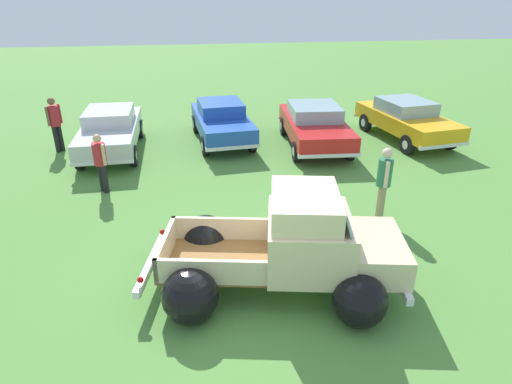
{
  "coord_description": "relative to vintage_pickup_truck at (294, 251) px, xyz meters",
  "views": [
    {
      "loc": [
        -1.32,
        -6.53,
        5.05
      ],
      "look_at": [
        0.0,
        1.88,
        1.07
      ],
      "focal_mm": 30.48,
      "sensor_mm": 36.0,
      "label": 1
    }
  ],
  "objects": [
    {
      "name": "show_car_2",
      "position": [
        2.6,
        7.75,
        0.03
      ],
      "size": [
        2.25,
        4.65,
        1.43
      ],
      "rotation": [
        0.0,
        0.0,
        -1.64
      ],
      "color": "black",
      "rests_on": "ground"
    },
    {
      "name": "spectator_1",
      "position": [
        -6.14,
        8.52,
        0.31
      ],
      "size": [
        0.48,
        0.48,
        1.85
      ],
      "rotation": [
        0.0,
        0.0,
        2.39
      ],
      "color": "black",
      "rests_on": "ground"
    },
    {
      "name": "show_car_3",
      "position": [
        6.11,
        7.96,
        0.03
      ],
      "size": [
        2.44,
        4.59,
        1.43
      ],
      "rotation": [
        0.0,
        0.0,
        -1.44
      ],
      "color": "black",
      "rests_on": "ground"
    },
    {
      "name": "show_car_0",
      "position": [
        -4.35,
        8.24,
        0.03
      ],
      "size": [
        1.89,
        4.59,
        1.43
      ],
      "rotation": [
        0.0,
        0.0,
        -1.55
      ],
      "color": "black",
      "rests_on": "ground"
    },
    {
      "name": "lane_cone_0",
      "position": [
        1.6,
        2.77,
        -0.45
      ],
      "size": [
        0.36,
        0.36,
        0.63
      ],
      "color": "black",
      "rests_on": "ground"
    },
    {
      "name": "ground_plane",
      "position": [
        -0.38,
        0.08,
        -0.76
      ],
      "size": [
        80.0,
        80.0,
        0.0
      ],
      "primitive_type": "plane",
      "color": "#548C3D"
    },
    {
      "name": "spectator_0",
      "position": [
        2.69,
        2.26,
        0.27
      ],
      "size": [
        0.41,
        0.54,
        1.8
      ],
      "rotation": [
        0.0,
        0.0,
        2.9
      ],
      "color": "gray",
      "rests_on": "ground"
    },
    {
      "name": "show_car_1",
      "position": [
        -0.56,
        8.78,
        0.02
      ],
      "size": [
        2.13,
        4.35,
        1.43
      ],
      "rotation": [
        0.0,
        0.0,
        -1.49
      ],
      "color": "black",
      "rests_on": "ground"
    },
    {
      "name": "spectator_2",
      "position": [
        -4.12,
        4.9,
        0.17
      ],
      "size": [
        0.48,
        0.48,
        1.63
      ],
      "rotation": [
        0.0,
        0.0,
        3.83
      ],
      "color": "black",
      "rests_on": "ground"
    },
    {
      "name": "vintage_pickup_truck",
      "position": [
        0.0,
        0.0,
        0.0
      ],
      "size": [
        4.9,
        3.43,
        1.96
      ],
      "rotation": [
        0.0,
        0.0,
        -0.19
      ],
      "color": "black",
      "rests_on": "ground"
    }
  ]
}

